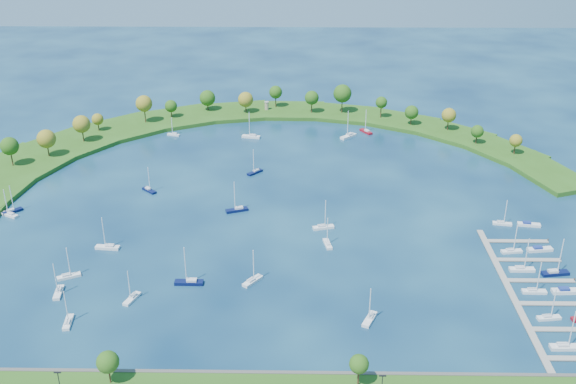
{
  "coord_description": "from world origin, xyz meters",
  "views": [
    {
      "loc": [
        8.78,
        -243.81,
        122.79
      ],
      "look_at": [
        5.0,
        5.0,
        4.0
      ],
      "focal_mm": 41.84,
      "sensor_mm": 36.0,
      "label": 1
    }
  ],
  "objects_px": {
    "moored_boat_5": "(69,275)",
    "docked_boat_9": "(540,249)",
    "moored_boat_12": "(108,246)",
    "docked_boat_10": "(502,223)",
    "moored_boat_3": "(366,131)",
    "docked_boat_0": "(565,346)",
    "docked_boat_7": "(555,272)",
    "moored_boat_6": "(323,226)",
    "moored_boat_9": "(9,214)",
    "moored_boat_8": "(12,210)",
    "moored_boat_4": "(58,291)",
    "moored_boat_16": "(189,281)",
    "moored_boat_17": "(251,136)",
    "moored_boat_13": "(237,209)",
    "docked_boat_8": "(512,250)",
    "moored_boat_11": "(349,136)",
    "moored_boat_7": "(370,318)",
    "harbor_tower": "(267,106)",
    "docked_boat_4": "(534,291)",
    "dock_system": "(533,292)",
    "moored_boat_2": "(328,243)",
    "docked_boat_2": "(549,317)",
    "docked_boat_5": "(566,291)",
    "moored_boat_18": "(132,297)",
    "moored_boat_1": "(174,134)",
    "docked_boat_11": "(529,224)",
    "moored_boat_0": "(149,190)",
    "moored_boat_10": "(68,321)",
    "moored_boat_14": "(255,171)",
    "moored_boat_15": "(252,280)",
    "docked_boat_6": "(522,269)"
  },
  "relations": [
    {
      "from": "moored_boat_16",
      "to": "moored_boat_17",
      "type": "xyz_separation_m",
      "value": [
        11.74,
        135.33,
        -0.0
      ]
    },
    {
      "from": "moored_boat_14",
      "to": "docked_boat_6",
      "type": "distance_m",
      "value": 125.31
    },
    {
      "from": "moored_boat_15",
      "to": "moored_boat_17",
      "type": "bearing_deg",
      "value": 41.51
    },
    {
      "from": "docked_boat_5",
      "to": "harbor_tower",
      "type": "bearing_deg",
      "value": 117.94
    },
    {
      "from": "moored_boat_9",
      "to": "moored_boat_10",
      "type": "relative_size",
      "value": 1.03
    },
    {
      "from": "moored_boat_18",
      "to": "docked_boat_7",
      "type": "distance_m",
      "value": 140.51
    },
    {
      "from": "harbor_tower",
      "to": "docked_boat_9",
      "type": "height_order",
      "value": "harbor_tower"
    },
    {
      "from": "docked_boat_2",
      "to": "docked_boat_5",
      "type": "relative_size",
      "value": 1.11
    },
    {
      "from": "moored_boat_3",
      "to": "moored_boat_4",
      "type": "xyz_separation_m",
      "value": [
        -112.54,
        -150.1,
        -0.02
      ]
    },
    {
      "from": "moored_boat_13",
      "to": "docked_boat_2",
      "type": "bearing_deg",
      "value": 125.06
    },
    {
      "from": "moored_boat_6",
      "to": "docked_boat_10",
      "type": "distance_m",
      "value": 69.28
    },
    {
      "from": "moored_boat_12",
      "to": "docked_boat_5",
      "type": "distance_m",
      "value": 157.58
    },
    {
      "from": "moored_boat_0",
      "to": "dock_system",
      "type": "bearing_deg",
      "value": 15.93
    },
    {
      "from": "moored_boat_12",
      "to": "docked_boat_10",
      "type": "relative_size",
      "value": 1.21
    },
    {
      "from": "moored_boat_13",
      "to": "docked_boat_8",
      "type": "relative_size",
      "value": 1.19
    },
    {
      "from": "moored_boat_5",
      "to": "docked_boat_7",
      "type": "relative_size",
      "value": 0.83
    },
    {
      "from": "docked_boat_4",
      "to": "moored_boat_18",
      "type": "bearing_deg",
      "value": -176.53
    },
    {
      "from": "moored_boat_4",
      "to": "moored_boat_18",
      "type": "distance_m",
      "value": 24.65
    },
    {
      "from": "moored_boat_12",
      "to": "docked_boat_10",
      "type": "bearing_deg",
      "value": -166.99
    },
    {
      "from": "dock_system",
      "to": "moored_boat_7",
      "type": "xyz_separation_m",
      "value": [
        -54.26,
        -15.79,
        0.55
      ]
    },
    {
      "from": "moored_boat_3",
      "to": "docked_boat_0",
      "type": "xyz_separation_m",
      "value": [
        40.92,
        -175.46,
        0.02
      ]
    },
    {
      "from": "moored_boat_5",
      "to": "moored_boat_8",
      "type": "xyz_separation_m",
      "value": [
        -37.38,
        47.27,
        0.0
      ]
    },
    {
      "from": "moored_boat_11",
      "to": "moored_boat_4",
      "type": "bearing_deg",
      "value": 9.55
    },
    {
      "from": "moored_boat_11",
      "to": "docked_boat_8",
      "type": "relative_size",
      "value": 1.31
    },
    {
      "from": "moored_boat_2",
      "to": "docked_boat_7",
      "type": "bearing_deg",
      "value": -114.78
    },
    {
      "from": "moored_boat_2",
      "to": "moored_boat_6",
      "type": "xyz_separation_m",
      "value": [
        -1.19,
        12.67,
        0.03
      ]
    },
    {
      "from": "moored_boat_6",
      "to": "moored_boat_9",
      "type": "height_order",
      "value": "moored_boat_6"
    },
    {
      "from": "moored_boat_0",
      "to": "moored_boat_10",
      "type": "distance_m",
      "value": 93.0
    },
    {
      "from": "harbor_tower",
      "to": "moored_boat_5",
      "type": "height_order",
      "value": "moored_boat_5"
    },
    {
      "from": "docked_boat_4",
      "to": "moored_boat_3",
      "type": "bearing_deg",
      "value": 106.41
    },
    {
      "from": "moored_boat_18",
      "to": "moored_boat_7",
      "type": "bearing_deg",
      "value": 103.43
    },
    {
      "from": "moored_boat_2",
      "to": "moored_boat_12",
      "type": "bearing_deg",
      "value": 81.68
    },
    {
      "from": "moored_boat_8",
      "to": "moored_boat_12",
      "type": "bearing_deg",
      "value": -74.83
    },
    {
      "from": "moored_boat_7",
      "to": "moored_boat_14",
      "type": "distance_m",
      "value": 117.15
    },
    {
      "from": "moored_boat_4",
      "to": "moored_boat_6",
      "type": "relative_size",
      "value": 0.97
    },
    {
      "from": "moored_boat_4",
      "to": "moored_boat_8",
      "type": "relative_size",
      "value": 1.01
    },
    {
      "from": "moored_boat_7",
      "to": "docked_boat_10",
      "type": "distance_m",
      "value": 84.31
    },
    {
      "from": "moored_boat_13",
      "to": "moored_boat_1",
      "type": "bearing_deg",
      "value": -84.84
    },
    {
      "from": "harbor_tower",
      "to": "docked_boat_7",
      "type": "height_order",
      "value": "docked_boat_7"
    },
    {
      "from": "moored_boat_5",
      "to": "docked_boat_9",
      "type": "distance_m",
      "value": 164.88
    },
    {
      "from": "moored_boat_6",
      "to": "docked_boat_2",
      "type": "relative_size",
      "value": 1.12
    },
    {
      "from": "moored_boat_10",
      "to": "moored_boat_13",
      "type": "bearing_deg",
      "value": -36.89
    },
    {
      "from": "docked_boat_2",
      "to": "harbor_tower",
      "type": "bearing_deg",
      "value": 108.54
    },
    {
      "from": "moored_boat_7",
      "to": "docked_boat_7",
      "type": "height_order",
      "value": "docked_boat_7"
    },
    {
      "from": "moored_boat_5",
      "to": "docked_boat_4",
      "type": "height_order",
      "value": "docked_boat_4"
    },
    {
      "from": "docked_boat_10",
      "to": "moored_boat_8",
      "type": "bearing_deg",
      "value": -172.79
    },
    {
      "from": "dock_system",
      "to": "moored_boat_9",
      "type": "relative_size",
      "value": 7.15
    },
    {
      "from": "docked_boat_5",
      "to": "moored_boat_7",
      "type": "bearing_deg",
      "value": -168.82
    },
    {
      "from": "moored_boat_16",
      "to": "docked_boat_7",
      "type": "distance_m",
      "value": 122.89
    },
    {
      "from": "moored_boat_2",
      "to": "docked_boat_11",
      "type": "bearing_deg",
      "value": -89.32
    }
  ]
}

